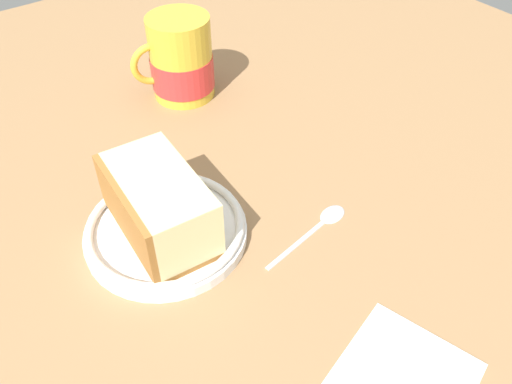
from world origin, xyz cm
name	(u,v)px	position (x,y,z in cm)	size (l,w,h in cm)	color
ground_plane	(249,193)	(0.00, 0.00, -1.42)	(116.55, 116.55, 2.84)	#936D47
small_plate	(166,230)	(-10.79, -1.49, 0.96)	(15.29, 15.29, 1.94)	white
cake_slice	(159,205)	(-11.07, -1.47, 4.32)	(7.76, 12.41, 6.35)	#9E662D
tea_mug	(181,61)	(3.52, 18.95, 4.70)	(10.45, 7.86, 10.35)	gold
teaspoon	(322,221)	(2.22, -9.06, 0.36)	(11.14, 3.02, 0.80)	silver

